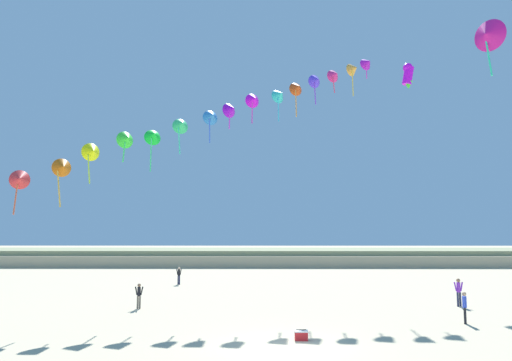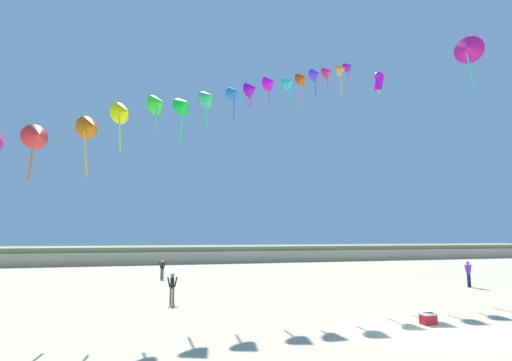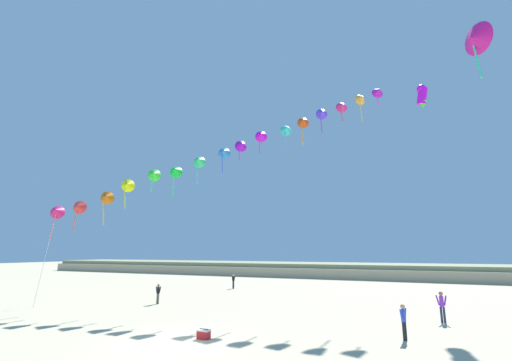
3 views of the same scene
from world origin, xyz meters
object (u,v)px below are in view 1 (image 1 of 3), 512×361
object	(u,v)px
person_near_left	(459,290)
beach_cooler	(301,335)
person_near_right	(179,274)
person_mid_center	(465,305)
person_far_left	(139,294)
large_kite_mid_trail	(488,35)
large_kite_low_lead	(408,75)

from	to	relation	value
person_near_left	beach_cooler	size ratio (longest dim) A/B	3.03
person_near_right	beach_cooler	size ratio (longest dim) A/B	2.69
person_mid_center	person_far_left	distance (m)	18.57
person_near_left	person_far_left	distance (m)	20.09
person_near_right	large_kite_mid_trail	xyz separation A→B (m)	(23.76, -9.09, 18.04)
person_mid_center	large_kite_low_lead	distance (m)	24.06
person_near_left	beach_cooler	distance (m)	14.03
person_mid_center	large_kite_low_lead	xyz separation A→B (m)	(2.85, 15.87, 17.85)
person_near_left	person_far_left	world-z (taller)	person_near_left
person_near_right	large_kite_low_lead	world-z (taller)	large_kite_low_lead
person_far_left	beach_cooler	xyz separation A→B (m)	(9.26, -7.90, -0.67)
beach_cooler	person_mid_center	bearing A→B (deg)	22.09
person_near_left	person_mid_center	xyz separation A→B (m)	(-2.01, -5.34, -0.07)
large_kite_low_lead	person_near_left	bearing A→B (deg)	-94.56
person_far_left	large_kite_low_lead	bearing A→B (deg)	28.90
person_mid_center	large_kite_mid_trail	distance (m)	20.46
large_kite_low_lead	large_kite_mid_trail	world-z (taller)	large_kite_mid_trail
person_near_right	large_kite_mid_trail	world-z (taller)	large_kite_mid_trail
person_mid_center	beach_cooler	distance (m)	9.52
person_near_right	beach_cooler	bearing A→B (deg)	-66.17
person_near_left	person_far_left	xyz separation A→B (m)	(-20.07, -1.01, -0.12)
person_near_right	person_far_left	distance (m)	12.44
person_near_right	large_kite_low_lead	size ratio (longest dim) A/B	0.65
beach_cooler	large_kite_low_lead	bearing A→B (deg)	59.07
person_mid_center	beach_cooler	bearing A→B (deg)	-157.91
person_near_right	large_kite_mid_trail	bearing A→B (deg)	-20.93
large_kite_low_lead	beach_cooler	xyz separation A→B (m)	(-11.65, -19.44, -18.58)
person_near_right	person_far_left	bearing A→B (deg)	-91.26
person_far_left	large_kite_low_lead	distance (m)	29.85
person_near_left	large_kite_mid_trail	world-z (taller)	large_kite_mid_trail
person_mid_center	large_kite_low_lead	size ratio (longest dim) A/B	0.68
person_near_left	person_near_right	distance (m)	22.86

